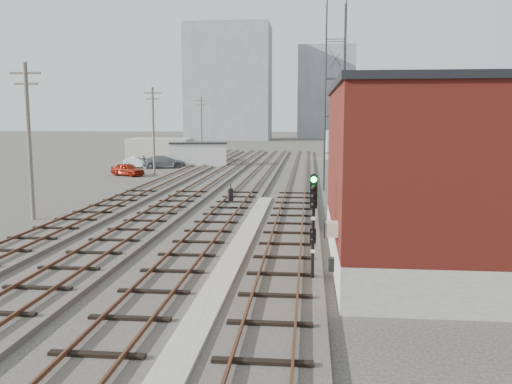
# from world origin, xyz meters

# --- Properties ---
(ground) EXTENTS (320.00, 320.00, 0.00)m
(ground) POSITION_xyz_m (0.00, 60.00, 0.00)
(ground) COLOR #282621
(ground) RESTS_ON ground
(track_right) EXTENTS (3.20, 90.00, 0.39)m
(track_right) POSITION_xyz_m (2.50, 39.00, 0.11)
(track_right) COLOR #332D28
(track_right) RESTS_ON ground
(track_mid_right) EXTENTS (3.20, 90.00, 0.39)m
(track_mid_right) POSITION_xyz_m (-1.50, 39.00, 0.11)
(track_mid_right) COLOR #332D28
(track_mid_right) RESTS_ON ground
(track_mid_left) EXTENTS (3.20, 90.00, 0.39)m
(track_mid_left) POSITION_xyz_m (-5.50, 39.00, 0.11)
(track_mid_left) COLOR #332D28
(track_mid_left) RESTS_ON ground
(track_left) EXTENTS (3.20, 90.00, 0.39)m
(track_left) POSITION_xyz_m (-9.50, 39.00, 0.11)
(track_left) COLOR #332D28
(track_left) RESTS_ON ground
(platform_curb) EXTENTS (0.90, 28.00, 0.26)m
(platform_curb) POSITION_xyz_m (0.50, 14.00, 0.13)
(platform_curb) COLOR gray
(platform_curb) RESTS_ON ground
(brick_building) EXTENTS (6.54, 12.20, 7.22)m
(brick_building) POSITION_xyz_m (7.50, 12.00, 3.63)
(brick_building) COLOR gray
(brick_building) RESTS_ON ground
(lattice_tower) EXTENTS (1.60, 1.60, 15.00)m
(lattice_tower) POSITION_xyz_m (5.50, 35.00, 7.50)
(lattice_tower) COLOR black
(lattice_tower) RESTS_ON ground
(utility_pole_left_a) EXTENTS (1.80, 0.24, 9.00)m
(utility_pole_left_a) POSITION_xyz_m (-12.50, 20.00, 4.80)
(utility_pole_left_a) COLOR #595147
(utility_pole_left_a) RESTS_ON ground
(utility_pole_left_b) EXTENTS (1.80, 0.24, 9.00)m
(utility_pole_left_b) POSITION_xyz_m (-12.50, 45.00, 4.80)
(utility_pole_left_b) COLOR #595147
(utility_pole_left_b) RESTS_ON ground
(utility_pole_left_c) EXTENTS (1.80, 0.24, 9.00)m
(utility_pole_left_c) POSITION_xyz_m (-12.50, 70.00, 4.80)
(utility_pole_left_c) COLOR #595147
(utility_pole_left_c) RESTS_ON ground
(utility_pole_right_a) EXTENTS (1.80, 0.24, 9.00)m
(utility_pole_right_a) POSITION_xyz_m (6.50, 28.00, 4.80)
(utility_pole_right_a) COLOR #595147
(utility_pole_right_a) RESTS_ON ground
(utility_pole_right_b) EXTENTS (1.80, 0.24, 9.00)m
(utility_pole_right_b) POSITION_xyz_m (6.50, 58.00, 4.80)
(utility_pole_right_b) COLOR #595147
(utility_pole_right_b) RESTS_ON ground
(apartment_left) EXTENTS (22.00, 14.00, 30.00)m
(apartment_left) POSITION_xyz_m (-18.00, 135.00, 15.00)
(apartment_left) COLOR gray
(apartment_left) RESTS_ON ground
(apartment_right) EXTENTS (16.00, 12.00, 26.00)m
(apartment_right) POSITION_xyz_m (8.00, 150.00, 13.00)
(apartment_right) COLOR gray
(apartment_right) RESTS_ON ground
(shed_left) EXTENTS (8.00, 5.00, 3.20)m
(shed_left) POSITION_xyz_m (-16.00, 60.00, 1.60)
(shed_left) COLOR gray
(shed_left) RESTS_ON ground
(shed_right) EXTENTS (6.00, 6.00, 4.00)m
(shed_right) POSITION_xyz_m (9.00, 70.00, 2.00)
(shed_right) COLOR gray
(shed_right) RESTS_ON ground
(signal_mast) EXTENTS (0.40, 0.41, 3.96)m
(signal_mast) POSITION_xyz_m (3.70, 9.20, 2.32)
(signal_mast) COLOR gray
(signal_mast) RESTS_ON ground
(switch_stand) EXTENTS (0.38, 0.38, 1.30)m
(switch_stand) POSITION_xyz_m (-1.80, 26.61, 0.61)
(switch_stand) COLOR black
(switch_stand) RESTS_ON ground
(site_trailer) EXTENTS (7.39, 4.31, 2.92)m
(site_trailer) POSITION_xyz_m (-9.90, 54.93, 1.47)
(site_trailer) COLOR silver
(site_trailer) RESTS_ON ground
(car_red) EXTENTS (4.12, 3.25, 1.31)m
(car_red) POSITION_xyz_m (-14.95, 43.76, 0.66)
(car_red) COLOR maroon
(car_red) RESTS_ON ground
(car_silver) EXTENTS (4.12, 2.30, 1.28)m
(car_silver) POSITION_xyz_m (-16.42, 52.41, 0.64)
(car_silver) COLOR #ADB0B5
(car_silver) RESTS_ON ground
(car_grey) EXTENTS (5.42, 3.15, 1.48)m
(car_grey) POSITION_xyz_m (-13.56, 52.55, 0.74)
(car_grey) COLOR slate
(car_grey) RESTS_ON ground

